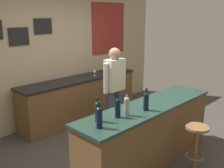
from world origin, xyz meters
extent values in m
plane|color=#423D38|center=(0.00, 0.00, 0.00)|extent=(10.00, 10.00, 0.00)
cube|color=tan|center=(0.00, 2.03, 1.40)|extent=(6.00, 0.06, 2.80)
cube|color=black|center=(-0.70, 1.99, 1.79)|extent=(0.37, 0.02, 0.32)
cube|color=black|center=(-0.20, 1.99, 1.95)|extent=(0.37, 0.02, 0.29)
cube|color=maroon|center=(1.56, 1.99, 1.85)|extent=(1.04, 0.02, 1.18)
cube|color=brown|center=(0.00, -0.40, 0.44)|extent=(2.44, 0.57, 0.88)
cube|color=#1E382D|center=(0.00, -0.40, 0.90)|extent=(2.49, 0.60, 0.04)
cube|color=brown|center=(0.40, 1.65, 0.43)|extent=(2.69, 0.53, 0.86)
cube|color=black|center=(0.40, 1.65, 0.88)|extent=(2.74, 0.56, 0.04)
cylinder|color=#384766|center=(0.44, 0.62, 0.43)|extent=(0.13, 0.13, 0.86)
cylinder|color=#384766|center=(0.24, 0.62, 0.43)|extent=(0.13, 0.13, 0.86)
cube|color=beige|center=(0.34, 0.62, 1.14)|extent=(0.36, 0.20, 0.56)
sphere|color=#A87A5B|center=(0.34, 0.62, 1.51)|extent=(0.21, 0.21, 0.21)
cylinder|color=beige|center=(0.56, 0.62, 1.11)|extent=(0.08, 0.08, 0.52)
cylinder|color=beige|center=(0.12, 0.62, 1.11)|extent=(0.08, 0.08, 0.52)
cylinder|color=brown|center=(0.30, -1.00, 0.32)|extent=(0.06, 0.06, 0.65)
torus|color=brown|center=(0.30, -1.00, 0.22)|extent=(0.26, 0.26, 0.02)
cylinder|color=brown|center=(0.30, -1.00, 0.66)|extent=(0.32, 0.32, 0.03)
cylinder|color=black|center=(-1.03, -0.46, 1.02)|extent=(0.07, 0.07, 0.20)
sphere|color=black|center=(-1.03, -0.46, 1.13)|extent=(0.07, 0.07, 0.07)
cylinder|color=black|center=(-1.03, -0.46, 1.17)|extent=(0.03, 0.03, 0.09)
cylinder|color=black|center=(-1.03, -0.46, 1.22)|extent=(0.03, 0.03, 0.02)
cylinder|color=black|center=(-0.91, -0.31, 1.02)|extent=(0.07, 0.07, 0.20)
sphere|color=black|center=(-0.91, -0.31, 1.13)|extent=(0.07, 0.07, 0.07)
cylinder|color=black|center=(-0.91, -0.31, 1.17)|extent=(0.03, 0.03, 0.09)
cylinder|color=black|center=(-0.91, -0.31, 1.22)|extent=(0.03, 0.03, 0.02)
cylinder|color=black|center=(-0.65, -0.39, 1.02)|extent=(0.07, 0.07, 0.20)
sphere|color=black|center=(-0.65, -0.39, 1.13)|extent=(0.07, 0.07, 0.07)
cylinder|color=black|center=(-0.65, -0.39, 1.17)|extent=(0.03, 0.03, 0.09)
cylinder|color=black|center=(-0.65, -0.39, 1.22)|extent=(0.03, 0.03, 0.02)
cylinder|color=#999E99|center=(-0.52, -0.43, 1.02)|extent=(0.07, 0.07, 0.20)
sphere|color=#999E99|center=(-0.52, -0.43, 1.13)|extent=(0.07, 0.07, 0.07)
cylinder|color=#999E99|center=(-0.52, -0.43, 1.17)|extent=(0.03, 0.03, 0.09)
cylinder|color=black|center=(-0.52, -0.43, 1.22)|extent=(0.03, 0.03, 0.02)
cylinder|color=black|center=(-0.20, -0.49, 1.02)|extent=(0.07, 0.07, 0.20)
sphere|color=black|center=(-0.20, -0.49, 1.13)|extent=(0.07, 0.07, 0.07)
cylinder|color=black|center=(-0.20, -0.49, 1.17)|extent=(0.03, 0.03, 0.09)
cylinder|color=black|center=(-0.20, -0.49, 1.22)|extent=(0.03, 0.03, 0.02)
cylinder|color=silver|center=(0.73, 1.59, 0.90)|extent=(0.06, 0.06, 0.00)
cylinder|color=silver|center=(0.73, 1.59, 0.94)|extent=(0.01, 0.01, 0.07)
cone|color=silver|center=(0.73, 1.59, 1.02)|extent=(0.07, 0.07, 0.08)
cylinder|color=silver|center=(1.41, 1.56, 0.90)|extent=(0.06, 0.06, 0.00)
cylinder|color=silver|center=(1.41, 1.56, 0.94)|extent=(0.01, 0.01, 0.07)
cone|color=silver|center=(1.41, 1.56, 1.02)|extent=(0.07, 0.07, 0.08)
cylinder|color=silver|center=(1.55, 1.64, 0.90)|extent=(0.06, 0.06, 0.00)
cylinder|color=silver|center=(1.55, 1.64, 0.94)|extent=(0.01, 0.01, 0.07)
cone|color=silver|center=(1.55, 1.64, 1.02)|extent=(0.07, 0.07, 0.08)
cylinder|color=silver|center=(1.66, 1.74, 0.90)|extent=(0.06, 0.06, 0.00)
cylinder|color=silver|center=(1.66, 1.74, 0.94)|extent=(0.01, 0.01, 0.07)
cone|color=silver|center=(1.66, 1.74, 1.02)|extent=(0.07, 0.07, 0.08)
cylinder|color=#B2332D|center=(1.17, 1.59, 0.95)|extent=(0.08, 0.08, 0.09)
torus|color=#B2332D|center=(1.23, 1.59, 0.95)|extent=(0.06, 0.01, 0.06)
camera|label=1|loc=(-2.87, -2.46, 2.17)|focal=41.48mm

